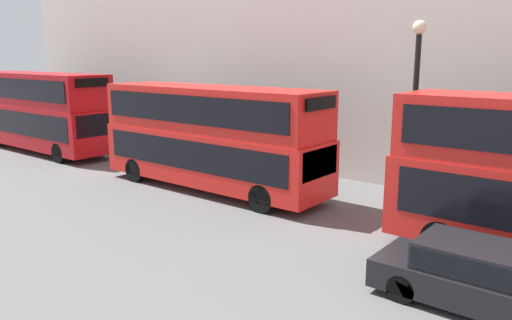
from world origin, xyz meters
The scene contains 5 objects.
bus_second_in_queue centered at (1.60, 19.09, 2.27)m, with size 2.59×10.06×4.11m.
bus_third_in_queue centered at (1.60, 32.17, 2.40)m, with size 2.59×10.45×4.35m.
car_hatchback centered at (-1.80, 7.98, 0.74)m, with size 1.84×4.50×1.40m.
street_lamp centered at (3.32, 11.64, 3.95)m, with size 0.44×0.44×6.38m.
pedestrian centered at (4.55, 25.88, 0.73)m, with size 0.36×0.36×1.58m.
Camera 1 is at (-12.45, 5.56, 5.31)m, focal length 35.00 mm.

